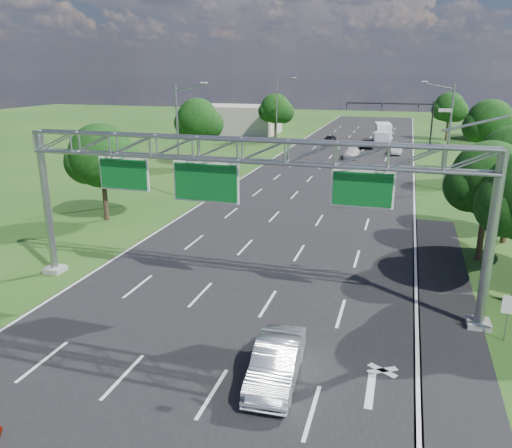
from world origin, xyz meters
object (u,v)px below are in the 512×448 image
at_px(sign_gantry, 242,163).
at_px(regulatory_sign, 509,309).
at_px(box_truck, 383,134).
at_px(silver_sedan, 276,362).
at_px(traffic_signal, 407,114).

bearing_deg(sign_gantry, regulatory_sign, -4.83).
bearing_deg(sign_gantry, box_truck, 86.51).
bearing_deg(box_truck, regulatory_sign, -89.66).
bearing_deg(silver_sedan, box_truck, 85.95).
distance_m(sign_gantry, silver_sedan, 9.60).
height_order(regulatory_sign, box_truck, box_truck).
xyz_separation_m(traffic_signal, box_truck, (-3.44, 7.68, -3.74)).
distance_m(traffic_signal, box_truck, 9.21).
relative_size(regulatory_sign, traffic_signal, 0.17).
relative_size(regulatory_sign, silver_sedan, 0.46).
relative_size(silver_sedan, box_truck, 0.57).
xyz_separation_m(sign_gantry, box_truck, (3.70, 60.68, -5.46)).
distance_m(regulatory_sign, traffic_signal, 54.37).
xyz_separation_m(sign_gantry, traffic_signal, (7.15, 53.00, -1.72)).
relative_size(traffic_signal, silver_sedan, 2.65).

